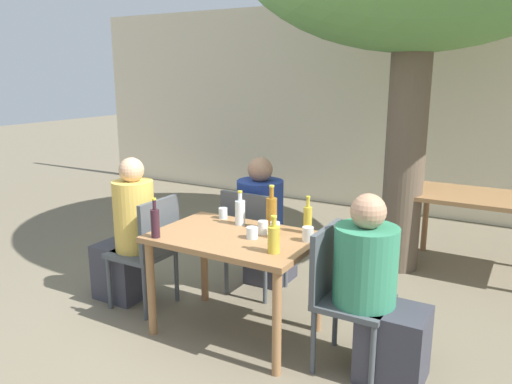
# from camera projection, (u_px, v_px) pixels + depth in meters

# --- Properties ---
(ground_plane) EXTENTS (30.00, 30.00, 0.00)m
(ground_plane) POSITION_uv_depth(u_px,v_px,m) (236.00, 331.00, 3.69)
(ground_plane) COLOR #706651
(cafe_building_wall) EXTENTS (10.00, 0.08, 2.80)m
(cafe_building_wall) POSITION_uv_depth(u_px,v_px,m) (391.00, 108.00, 6.64)
(cafe_building_wall) COLOR beige
(cafe_building_wall) RESTS_ON ground_plane
(dining_table_front) EXTENTS (1.14, 0.77, 0.75)m
(dining_table_front) POSITION_uv_depth(u_px,v_px,m) (235.00, 249.00, 3.54)
(dining_table_front) COLOR #996B42
(dining_table_front) RESTS_ON ground_plane
(dining_table_back) EXTENTS (1.39, 0.79, 0.75)m
(dining_table_back) POSITION_uv_depth(u_px,v_px,m) (491.00, 206.00, 4.62)
(dining_table_back) COLOR #996B42
(dining_table_back) RESTS_ON ground_plane
(patio_chair_0) EXTENTS (0.44, 0.44, 0.92)m
(patio_chair_0) POSITION_uv_depth(u_px,v_px,m) (150.00, 246.00, 3.96)
(patio_chair_0) COLOR #474C51
(patio_chair_0) RESTS_ON ground_plane
(patio_chair_1) EXTENTS (0.44, 0.44, 0.92)m
(patio_chair_1) POSITION_uv_depth(u_px,v_px,m) (341.00, 289.00, 3.17)
(patio_chair_1) COLOR #474C51
(patio_chair_1) RESTS_ON ground_plane
(patio_chair_2) EXTENTS (0.44, 0.44, 0.92)m
(patio_chair_2) POSITION_uv_depth(u_px,v_px,m) (251.00, 236.00, 4.20)
(patio_chair_2) COLOR #474C51
(patio_chair_2) RESTS_ON ground_plane
(person_seated_0) EXTENTS (0.56, 0.32, 1.22)m
(person_seated_0) POSITION_uv_depth(u_px,v_px,m) (127.00, 239.00, 4.07)
(person_seated_0) COLOR #383842
(person_seated_0) RESTS_ON ground_plane
(person_seated_1) EXTENTS (0.60, 0.39, 1.17)m
(person_seated_1) POSITION_uv_depth(u_px,v_px,m) (378.00, 296.00, 3.06)
(person_seated_1) COLOR #383842
(person_seated_1) RESTS_ON ground_plane
(person_seated_2) EXTENTS (0.40, 0.60, 1.18)m
(person_seated_2) POSITION_uv_depth(u_px,v_px,m) (265.00, 228.00, 4.39)
(person_seated_2) COLOR #383842
(person_seated_2) RESTS_ON ground_plane
(oil_cruet_0) EXTENTS (0.08, 0.08, 0.24)m
(oil_cruet_0) POSITION_uv_depth(u_px,v_px,m) (274.00, 239.00, 3.15)
(oil_cruet_0) COLOR gold
(oil_cruet_0) RESTS_ON dining_table_front
(water_bottle_1) EXTENTS (0.08, 0.08, 0.26)m
(water_bottle_1) POSITION_uv_depth(u_px,v_px,m) (240.00, 212.00, 3.73)
(water_bottle_1) COLOR silver
(water_bottle_1) RESTS_ON dining_table_front
(amber_bottle_2) EXTENTS (0.08, 0.08, 0.33)m
(amber_bottle_2) POSITION_uv_depth(u_px,v_px,m) (272.00, 213.00, 3.61)
(amber_bottle_2) COLOR #9E661E
(amber_bottle_2) RESTS_ON dining_table_front
(wine_bottle_3) EXTENTS (0.06, 0.06, 0.28)m
(wine_bottle_3) POSITION_uv_depth(u_px,v_px,m) (155.00, 222.00, 3.44)
(wine_bottle_3) COLOR #331923
(wine_bottle_3) RESTS_ON dining_table_front
(oil_cruet_4) EXTENTS (0.06, 0.06, 0.27)m
(oil_cruet_4) POSITION_uv_depth(u_px,v_px,m) (308.00, 219.00, 3.53)
(oil_cruet_4) COLOR gold
(oil_cruet_4) RESTS_ON dining_table_front
(drinking_glass_0) EXTENTS (0.07, 0.07, 0.09)m
(drinking_glass_0) POSITION_uv_depth(u_px,v_px,m) (223.00, 213.00, 3.90)
(drinking_glass_0) COLOR silver
(drinking_glass_0) RESTS_ON dining_table_front
(drinking_glass_1) EXTENTS (0.07, 0.07, 0.11)m
(drinking_glass_1) POSITION_uv_depth(u_px,v_px,m) (275.00, 230.00, 3.44)
(drinking_glass_1) COLOR white
(drinking_glass_1) RESTS_ON dining_table_front
(drinking_glass_2) EXTENTS (0.07, 0.07, 0.09)m
(drinking_glass_2) POSITION_uv_depth(u_px,v_px,m) (263.00, 227.00, 3.53)
(drinking_glass_2) COLOR silver
(drinking_glass_2) RESTS_ON dining_table_front
(drinking_glass_3) EXTENTS (0.08, 0.08, 0.08)m
(drinking_glass_3) POSITION_uv_depth(u_px,v_px,m) (252.00, 233.00, 3.43)
(drinking_glass_3) COLOR silver
(drinking_glass_3) RESTS_ON dining_table_front
(drinking_glass_4) EXTENTS (0.08, 0.08, 0.10)m
(drinking_glass_4) POSITION_uv_depth(u_px,v_px,m) (308.00, 234.00, 3.37)
(drinking_glass_4) COLOR silver
(drinking_glass_4) RESTS_ON dining_table_front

